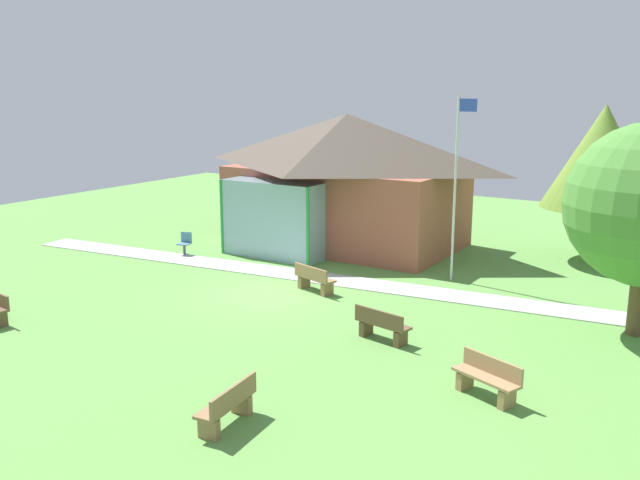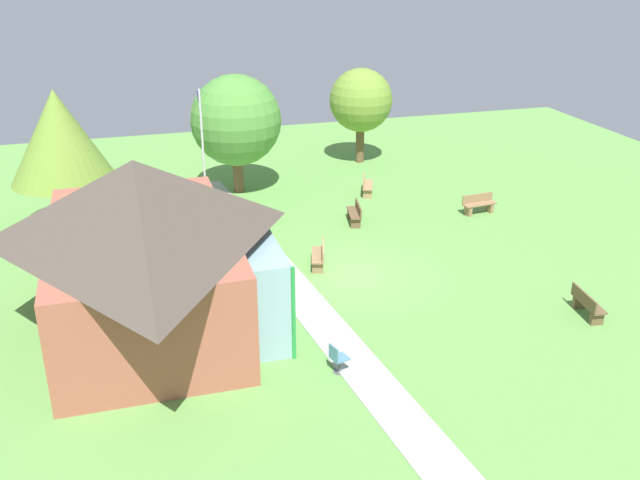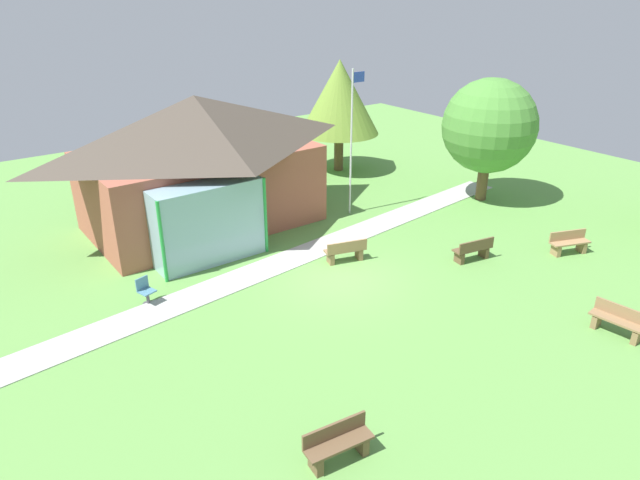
% 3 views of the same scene
% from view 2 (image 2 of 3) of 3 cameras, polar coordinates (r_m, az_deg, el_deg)
% --- Properties ---
extents(ground_plane, '(44.00, 44.00, 0.00)m').
position_cam_2_polar(ground_plane, '(25.45, 2.43, -2.83)').
color(ground_plane, '#609947').
extents(pavilion, '(9.69, 7.00, 5.23)m').
position_cam_2_polar(pavilion, '(21.86, -13.62, -0.12)').
color(pavilion, '#A35642').
rests_on(pavilion, ground_plane).
extents(footpath, '(23.70, 3.75, 0.03)m').
position_cam_2_polar(footpath, '(24.89, -2.40, -3.42)').
color(footpath, '#ADADA8').
rests_on(footpath, ground_plane).
extents(flagpole, '(0.64, 0.08, 6.05)m').
position_cam_2_polar(flagpole, '(27.18, -9.22, 6.11)').
color(flagpole, silver).
rests_on(flagpole, ground_plane).
extents(bench_front_right, '(0.59, 1.54, 0.84)m').
position_cam_2_polar(bench_front_right, '(31.74, 12.49, 2.76)').
color(bench_front_right, olive).
rests_on(bench_front_right, ground_plane).
extents(bench_front_left, '(1.54, 0.62, 0.84)m').
position_cam_2_polar(bench_front_left, '(24.13, 20.44, -4.83)').
color(bench_front_left, brown).
rests_on(bench_front_left, ground_plane).
extents(bench_lawn_far_right, '(1.56, 0.95, 0.84)m').
position_cam_2_polar(bench_lawn_far_right, '(33.44, 3.73, 4.31)').
color(bench_lawn_far_right, '#9E7A51').
rests_on(bench_lawn_far_right, ground_plane).
extents(bench_rear_near_path, '(1.56, 0.84, 0.84)m').
position_cam_2_polar(bench_rear_near_path, '(25.96, -0.06, -1.30)').
color(bench_rear_near_path, olive).
rests_on(bench_rear_near_path, ground_plane).
extents(bench_mid_right, '(1.56, 0.72, 0.84)m').
position_cam_2_polar(bench_mid_right, '(29.97, 2.80, 2.09)').
color(bench_mid_right, brown).
rests_on(bench_mid_right, ground_plane).
extents(patio_chair_west, '(0.54, 0.54, 0.86)m').
position_cam_2_polar(patio_chair_west, '(19.87, 1.42, -9.46)').
color(patio_chair_west, teal).
rests_on(patio_chair_west, ground_plane).
extents(tree_east_hedge, '(4.12, 4.12, 5.46)m').
position_cam_2_polar(tree_east_hedge, '(33.14, -6.69, 9.40)').
color(tree_east_hedge, brown).
rests_on(tree_east_hedge, ground_plane).
extents(tree_far_east, '(3.25, 3.25, 4.92)m').
position_cam_2_polar(tree_far_east, '(37.72, 3.26, 10.99)').
color(tree_far_east, brown).
rests_on(tree_far_east, ground_plane).
extents(tree_behind_pavilion_right, '(4.11, 4.11, 5.69)m').
position_cam_2_polar(tree_behind_pavilion_right, '(30.29, -20.01, 7.73)').
color(tree_behind_pavilion_right, brown).
rests_on(tree_behind_pavilion_right, ground_plane).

